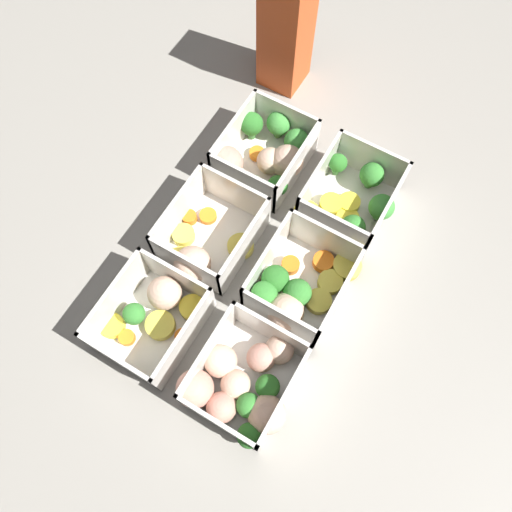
% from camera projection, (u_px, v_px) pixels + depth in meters
% --- Properties ---
extents(ground_plane, '(4.00, 4.00, 0.00)m').
position_uv_depth(ground_plane, '(256.00, 263.00, 0.71)').
color(ground_plane, gray).
extents(container_near_left, '(0.15, 0.15, 0.07)m').
position_uv_depth(container_near_left, '(241.00, 384.00, 0.62)').
color(container_near_left, silver).
rests_on(container_near_left, ground_plane).
extents(container_near_center, '(0.16, 0.13, 0.07)m').
position_uv_depth(container_near_center, '(296.00, 288.00, 0.66)').
color(container_near_center, silver).
rests_on(container_near_center, ground_plane).
extents(container_near_right, '(0.14, 0.13, 0.07)m').
position_uv_depth(container_near_right, '(353.00, 199.00, 0.72)').
color(container_near_right, silver).
rests_on(container_near_right, ground_plane).
extents(container_far_left, '(0.14, 0.12, 0.07)m').
position_uv_depth(container_far_left, '(154.00, 314.00, 0.65)').
color(container_far_left, silver).
rests_on(container_far_left, ground_plane).
extents(container_far_center, '(0.16, 0.12, 0.07)m').
position_uv_depth(container_far_center, '(205.00, 243.00, 0.69)').
color(container_far_center, silver).
rests_on(container_far_center, ground_plane).
extents(container_far_right, '(0.15, 0.13, 0.07)m').
position_uv_depth(container_far_right, '(265.00, 155.00, 0.74)').
color(container_far_right, silver).
rests_on(container_far_right, ground_plane).
extents(juice_carton, '(0.07, 0.07, 0.20)m').
position_uv_depth(juice_carton, '(286.00, 32.00, 0.75)').
color(juice_carton, '#D14C1E').
rests_on(juice_carton, ground_plane).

